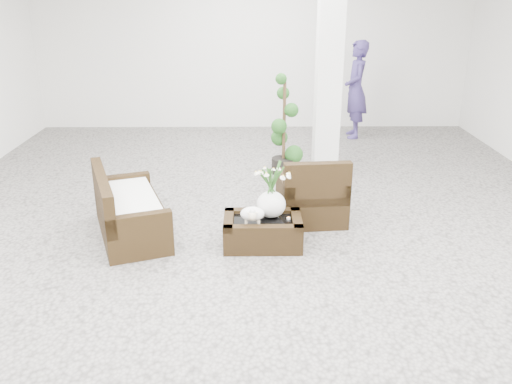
{
  "coord_description": "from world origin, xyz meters",
  "views": [
    {
      "loc": [
        -0.06,
        -5.86,
        2.83
      ],
      "look_at": [
        0.0,
        -0.1,
        0.62
      ],
      "focal_mm": 37.47,
      "sensor_mm": 36.0,
      "label": 1
    }
  ],
  "objects_px": {
    "armchair": "(312,188)",
    "loveseat": "(130,204)",
    "coffee_table": "(263,232)",
    "topiary": "(284,126)"
  },
  "relations": [
    {
      "from": "armchair",
      "to": "loveseat",
      "type": "bearing_deg",
      "value": 5.92
    },
    {
      "from": "coffee_table",
      "to": "armchair",
      "type": "bearing_deg",
      "value": 48.84
    },
    {
      "from": "loveseat",
      "to": "topiary",
      "type": "xyz_separation_m",
      "value": [
        1.99,
        2.29,
        0.39
      ]
    },
    {
      "from": "armchair",
      "to": "topiary",
      "type": "distance_m",
      "value": 1.91
    },
    {
      "from": "coffee_table",
      "to": "topiary",
      "type": "xyz_separation_m",
      "value": [
        0.4,
        2.6,
        0.63
      ]
    },
    {
      "from": "loveseat",
      "to": "topiary",
      "type": "bearing_deg",
      "value": -61.0
    },
    {
      "from": "loveseat",
      "to": "topiary",
      "type": "height_order",
      "value": "topiary"
    },
    {
      "from": "coffee_table",
      "to": "topiary",
      "type": "bearing_deg",
      "value": 81.35
    },
    {
      "from": "coffee_table",
      "to": "armchair",
      "type": "distance_m",
      "value": 1.02
    },
    {
      "from": "coffee_table",
      "to": "loveseat",
      "type": "height_order",
      "value": "loveseat"
    }
  ]
}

